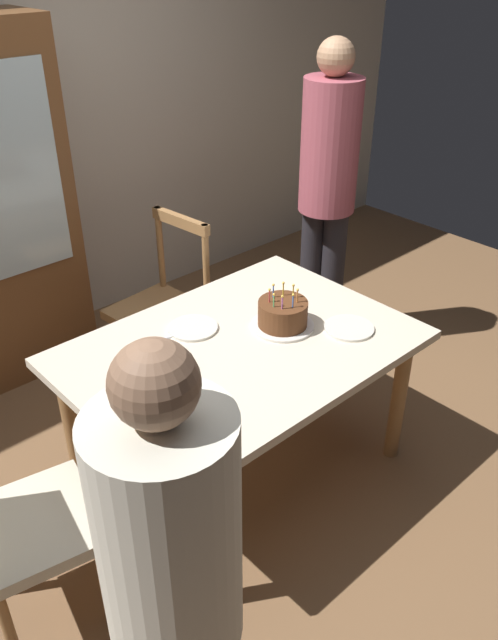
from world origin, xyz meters
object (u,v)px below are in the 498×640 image
person_celebrant (174,590)px  plate_near_celebrant (202,410)px  birthday_cake (283,315)px  plate_far_side (193,328)px  person_guest (328,183)px  dining_table (240,361)px  chair_upholstered (2,520)px  plate_near_guest (349,328)px  chair_spindle_back (162,309)px

person_celebrant → plate_near_celebrant: bearing=47.4°
birthday_cake → person_celebrant: size_ratio=0.18×
birthday_cake → plate_far_side: birthday_cake is taller
plate_near_celebrant → person_guest: (1.55, 0.78, 0.29)m
birthday_cake → person_guest: size_ratio=0.16×
birthday_cake → plate_near_celebrant: size_ratio=1.27×
person_guest → plate_far_side: bearing=-165.3°
dining_table → birthday_cake: (0.23, -0.02, 0.15)m
birthday_cake → chair_upholstered: bearing=-179.0°
chair_upholstered → person_celebrant: size_ratio=0.60×
birthday_cake → plate_near_celebrant: 0.67m
birthday_cake → plate_near_celebrant: bearing=-161.3°
plate_near_celebrant → plate_far_side: size_ratio=1.00×
dining_table → chair_upholstered: chair_upholstered is taller
birthday_cake → plate_near_celebrant: (-0.63, -0.21, -0.05)m
person_celebrant → person_guest: size_ratio=0.90×
person_guest → chair_upholstered: bearing=-165.3°
plate_near_guest → person_celebrant: bearing=-155.7°
plate_near_celebrant → plate_far_side: (0.32, 0.46, 0.00)m
dining_table → birthday_cake: 0.28m
plate_near_guest → chair_spindle_back: 1.13m
plate_near_celebrant → chair_spindle_back: (0.58, 1.07, -0.27)m
chair_upholstered → plate_far_side: bearing=14.8°
plate_far_side → person_celebrant: 1.45m
dining_table → person_guest: (1.15, 0.55, 0.38)m
plate_far_side → chair_spindle_back: bearing=67.5°
dining_table → birthday_cake: bearing=-4.6°
birthday_cake → person_guest: 1.11m
plate_near_celebrant → chair_upholstered: 0.76m
plate_far_side → chair_spindle_back: chair_spindle_back is taller
chair_upholstered → person_guest: bearing=14.7°
dining_table → person_guest: 1.33m
plate_far_side → chair_upholstered: size_ratio=0.23×
person_celebrant → person_guest: person_guest is taller
plate_far_side → chair_upholstered: chair_upholstered is taller
plate_near_celebrant → person_celebrant: person_celebrant is taller
plate_near_celebrant → chair_upholstered: bearing=165.1°
person_celebrant → dining_table: bearing=41.5°
birthday_cake → chair_spindle_back: chair_spindle_back is taller
plate_near_guest → birthday_cake: bearing=133.2°
plate_near_celebrant → person_celebrant: 0.89m
person_guest → chair_spindle_back: bearing=163.6°
plate_near_celebrant → chair_spindle_back: bearing=61.7°
chair_upholstered → person_celebrant: person_celebrant is taller
person_guest → birthday_cake: bearing=-148.1°
dining_table → person_guest: size_ratio=0.81×
plate_near_celebrant → chair_upholstered: chair_upholstered is taller
dining_table → person_celebrant: 1.35m
plate_far_side → chair_upholstered: (-1.04, -0.27, -0.19)m
dining_table → chair_upholstered: (-1.11, -0.04, -0.10)m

